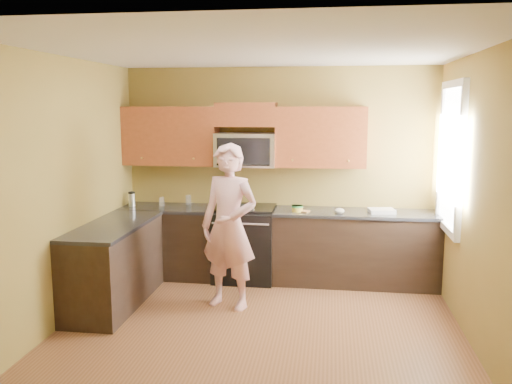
% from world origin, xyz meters
% --- Properties ---
extents(floor, '(4.00, 4.00, 0.00)m').
position_xyz_m(floor, '(0.00, 0.00, 0.00)').
color(floor, brown).
rests_on(floor, ground).
extents(ceiling, '(4.00, 4.00, 0.00)m').
position_xyz_m(ceiling, '(0.00, 0.00, 2.70)').
color(ceiling, white).
rests_on(ceiling, ground).
extents(wall_back, '(4.00, 0.00, 4.00)m').
position_xyz_m(wall_back, '(0.00, 2.00, 1.35)').
color(wall_back, olive).
rests_on(wall_back, ground).
extents(wall_front, '(4.00, 0.00, 4.00)m').
position_xyz_m(wall_front, '(0.00, -2.00, 1.35)').
color(wall_front, olive).
rests_on(wall_front, ground).
extents(wall_left, '(0.00, 4.00, 4.00)m').
position_xyz_m(wall_left, '(-2.00, 0.00, 1.35)').
color(wall_left, olive).
rests_on(wall_left, ground).
extents(wall_right, '(0.00, 4.00, 4.00)m').
position_xyz_m(wall_right, '(2.00, 0.00, 1.35)').
color(wall_right, olive).
rests_on(wall_right, ground).
extents(cabinet_back_run, '(4.00, 0.60, 0.88)m').
position_xyz_m(cabinet_back_run, '(0.00, 1.70, 0.44)').
color(cabinet_back_run, black).
rests_on(cabinet_back_run, floor).
extents(cabinet_left_run, '(0.60, 1.60, 0.88)m').
position_xyz_m(cabinet_left_run, '(-1.70, 0.60, 0.44)').
color(cabinet_left_run, black).
rests_on(cabinet_left_run, floor).
extents(countertop_back, '(4.00, 0.62, 0.04)m').
position_xyz_m(countertop_back, '(0.00, 1.69, 0.90)').
color(countertop_back, black).
rests_on(countertop_back, cabinet_back_run).
extents(countertop_left, '(0.62, 1.60, 0.04)m').
position_xyz_m(countertop_left, '(-1.69, 0.60, 0.90)').
color(countertop_left, black).
rests_on(countertop_left, cabinet_left_run).
extents(stove, '(0.76, 0.65, 0.95)m').
position_xyz_m(stove, '(-0.40, 1.68, 0.47)').
color(stove, black).
rests_on(stove, floor).
extents(microwave, '(0.76, 0.40, 0.42)m').
position_xyz_m(microwave, '(-0.40, 1.80, 1.45)').
color(microwave, silver).
rests_on(microwave, wall_back).
extents(upper_cab_left, '(1.22, 0.33, 0.75)m').
position_xyz_m(upper_cab_left, '(-1.39, 1.83, 1.45)').
color(upper_cab_left, brown).
rests_on(upper_cab_left, wall_back).
extents(upper_cab_right, '(1.12, 0.33, 0.75)m').
position_xyz_m(upper_cab_right, '(0.54, 1.83, 1.45)').
color(upper_cab_right, brown).
rests_on(upper_cab_right, wall_back).
extents(upper_cab_over_mw, '(0.76, 0.33, 0.30)m').
position_xyz_m(upper_cab_over_mw, '(-0.40, 1.83, 2.10)').
color(upper_cab_over_mw, brown).
rests_on(upper_cab_over_mw, wall_back).
extents(window, '(0.06, 1.06, 1.66)m').
position_xyz_m(window, '(1.98, 1.20, 1.65)').
color(window, white).
rests_on(window, wall_right).
extents(woman, '(0.76, 0.62, 1.81)m').
position_xyz_m(woman, '(-0.41, 0.71, 0.91)').
color(woman, '#E57285').
rests_on(woman, floor).
extents(frying_pan, '(0.32, 0.50, 0.06)m').
position_xyz_m(frying_pan, '(-0.38, 1.42, 0.95)').
color(frying_pan, black).
rests_on(frying_pan, stove).
extents(butter_tub, '(0.16, 0.16, 0.10)m').
position_xyz_m(butter_tub, '(0.27, 1.58, 0.92)').
color(butter_tub, yellow).
rests_on(butter_tub, countertop_back).
extents(toast_slice, '(0.14, 0.14, 0.01)m').
position_xyz_m(toast_slice, '(0.36, 1.58, 0.93)').
color(toast_slice, '#B27F47').
rests_on(toast_slice, countertop_back).
extents(napkin_a, '(0.13, 0.14, 0.06)m').
position_xyz_m(napkin_a, '(-0.30, 1.48, 0.95)').
color(napkin_a, silver).
rests_on(napkin_a, countertop_back).
extents(napkin_b, '(0.14, 0.15, 0.07)m').
position_xyz_m(napkin_b, '(0.79, 1.54, 0.95)').
color(napkin_b, silver).
rests_on(napkin_b, countertop_back).
extents(dish_towel, '(0.33, 0.28, 0.05)m').
position_xyz_m(dish_towel, '(1.30, 1.65, 0.95)').
color(dish_towel, white).
rests_on(dish_towel, countertop_back).
extents(travel_mug, '(0.11, 0.11, 0.19)m').
position_xyz_m(travel_mug, '(-1.88, 1.67, 0.92)').
color(travel_mug, silver).
rests_on(travel_mug, countertop_back).
extents(glass_b, '(0.08, 0.08, 0.12)m').
position_xyz_m(glass_b, '(-1.49, 1.70, 0.98)').
color(glass_b, silver).
rests_on(glass_b, countertop_back).
extents(glass_c, '(0.09, 0.09, 0.12)m').
position_xyz_m(glass_c, '(-1.19, 1.89, 0.98)').
color(glass_c, silver).
rests_on(glass_c, countertop_back).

